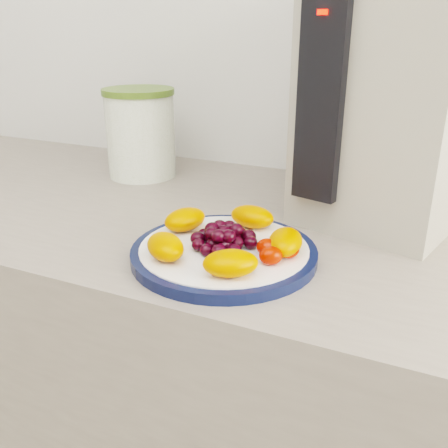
% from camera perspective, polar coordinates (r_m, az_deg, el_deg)
% --- Properties ---
extents(counter, '(3.50, 0.60, 0.90)m').
position_cam_1_polar(counter, '(1.08, 0.46, -21.72)').
color(counter, gray).
rests_on(counter, floor).
extents(cabinet_face, '(3.48, 0.58, 0.84)m').
position_cam_1_polar(cabinet_face, '(1.10, 0.46, -22.84)').
color(cabinet_face, '#7A5D4A').
rests_on(cabinet_face, floor).
extents(plate_rim, '(0.25, 0.25, 0.01)m').
position_cam_1_polar(plate_rim, '(0.68, -0.00, -3.34)').
color(plate_rim, '#0B1537').
rests_on(plate_rim, counter).
extents(plate_face, '(0.23, 0.23, 0.02)m').
position_cam_1_polar(plate_face, '(0.68, -0.00, -3.26)').
color(plate_face, white).
rests_on(plate_face, counter).
extents(canister, '(0.17, 0.17, 0.17)m').
position_cam_1_polar(canister, '(1.05, -9.48, 9.88)').
color(canister, '#506C1B').
rests_on(canister, counter).
extents(canister_lid, '(0.18, 0.18, 0.01)m').
position_cam_1_polar(canister_lid, '(1.03, -9.80, 14.70)').
color(canister_lid, '#4F6A25').
rests_on(canister_lid, canister).
extents(appliance_body, '(0.29, 0.36, 0.39)m').
position_cam_1_polar(appliance_body, '(0.85, 19.84, 13.73)').
color(appliance_body, '#A6A08F').
rests_on(appliance_body, counter).
extents(appliance_panel, '(0.07, 0.04, 0.29)m').
position_cam_1_polar(appliance_panel, '(0.72, 11.06, 13.82)').
color(appliance_panel, black).
rests_on(appliance_panel, appliance_body).
extents(appliance_led, '(0.01, 0.01, 0.01)m').
position_cam_1_polar(appliance_led, '(0.70, 11.24, 22.67)').
color(appliance_led, '#FF0C05').
rests_on(appliance_led, appliance_panel).
extents(fruit_plate, '(0.22, 0.21, 0.03)m').
position_cam_1_polar(fruit_plate, '(0.66, 0.37, -1.55)').
color(fruit_plate, '#DD5700').
rests_on(fruit_plate, plate_face).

